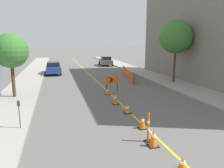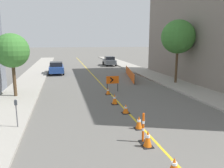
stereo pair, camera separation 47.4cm
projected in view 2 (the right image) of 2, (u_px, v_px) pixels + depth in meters
lane_stripe at (91, 73)px, 29.67m from camera, size 0.12×55.37×0.01m
sidewalk_left at (35, 74)px, 28.08m from camera, size 3.01×55.37×0.14m
sidewalk_right at (140, 71)px, 31.23m from camera, size 3.01×55.37×0.14m
traffic_cone_nearest at (174, 166)px, 7.06m from camera, size 0.47×0.47×0.57m
traffic_cone_second at (148, 138)px, 8.85m from camera, size 0.43×0.43×0.73m
traffic_cone_third at (139, 123)px, 10.68m from camera, size 0.42×0.42×0.65m
traffic_cone_fourth at (126, 109)px, 13.01m from camera, size 0.47×0.47×0.55m
traffic_cone_fifth at (115, 99)px, 14.87m from camera, size 0.47×0.47×0.71m
traffic_cone_farthest at (108, 91)px, 17.57m from camera, size 0.43×0.43×0.56m
delineator_post_front at (143, 129)px, 9.23m from camera, size 0.30×0.30×1.30m
arrow_barricade_primary at (113, 81)px, 18.40m from camera, size 1.08×0.09×1.34m
safety_mesh_fence at (130, 74)px, 25.50m from camera, size 1.64×8.34×0.98m
parked_car_curb_near at (56, 68)px, 28.39m from camera, size 1.94×4.33×1.59m
parked_car_curb_mid at (109, 61)px, 38.18m from camera, size 2.04×4.40×1.59m
parking_meter_near_curb at (16, 108)px, 10.44m from camera, size 0.12×0.11×1.38m
street_tree_left_near at (12, 51)px, 15.97m from camera, size 2.51×2.51×4.67m
street_tree_right_near at (178, 37)px, 21.08m from camera, size 3.25×3.25×6.13m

